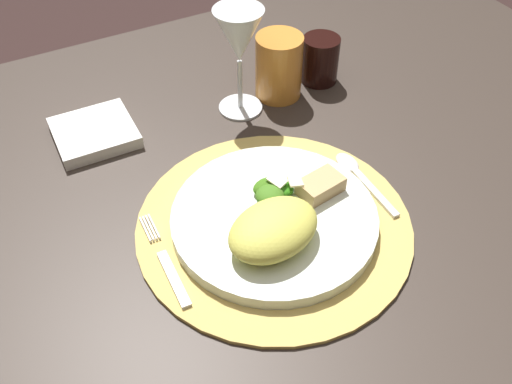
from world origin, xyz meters
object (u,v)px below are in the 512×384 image
Objects in this scene: dining_table at (274,256)px; fork at (166,263)px; napkin at (95,133)px; amber_tumbler at (279,67)px; dinner_plate at (274,219)px; spoon at (357,172)px; dark_tumbler at (320,60)px; wine_glass at (239,40)px.

dining_table is 8.99× the size of fork.
amber_tumbler reaches higher than napkin.
dinner_plate reaches higher than dining_table.
dining_table is at bearing -55.31° from napkin.
fork is 0.30m from spoon.
dining_table is 13.26× the size of amber_tumbler.
napkin is at bearing 90.63° from fork.
spoon is 1.77× the size of dark_tumbler.
wine_glass is (0.23, 0.25, 0.12)m from fork.
dark_tumbler reaches higher than dinner_plate.
napkin is 0.31m from amber_tumbler.
dinner_plate is 2.53× the size of amber_tumbler.
fork is at bearing 178.74° from dinner_plate.
fork is at bearing -132.73° from wine_glass.
napkin reaches higher than spoon.
dining_table is at bearing 55.93° from dinner_plate.
fork is 1.11× the size of spoon.
spoon is 0.25m from dark_tumbler.
dining_table is 17.61× the size of dark_tumbler.
amber_tumbler is at bearing 5.31° from wine_glass.
dinner_plate is at bearing -107.49° from wine_glass.
amber_tumbler is (0.00, 0.23, 0.04)m from spoon.
wine_glass is (0.23, -0.04, 0.12)m from napkin.
dark_tumbler is at bearing 69.85° from spoon.
dark_tumbler is at bearing 33.69° from fork.
dark_tumbler reaches higher than spoon.
napkin is 1.12× the size of amber_tumbler.
dining_table is 0.33m from napkin.
spoon is 0.82× the size of wine_glass.
spoon is at bearing -40.86° from napkin.
wine_glass reaches higher than spoon.
amber_tumbler is (0.13, 0.22, 0.17)m from dining_table.
wine_glass is (0.08, 0.25, 0.11)m from dinner_plate.
fork is at bearing -89.37° from napkin.
fork is 0.90× the size of wine_glass.
dining_table is 0.18m from spoon.
amber_tumbler reaches higher than dark_tumbler.
napkin is (-0.00, 0.29, 0.00)m from fork.
napkin is 1.48× the size of dark_tumbler.
amber_tumbler is (0.31, -0.03, 0.04)m from napkin.
amber_tumbler is 0.08m from dark_tumbler.
spoon is at bearing -72.25° from wine_glass.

